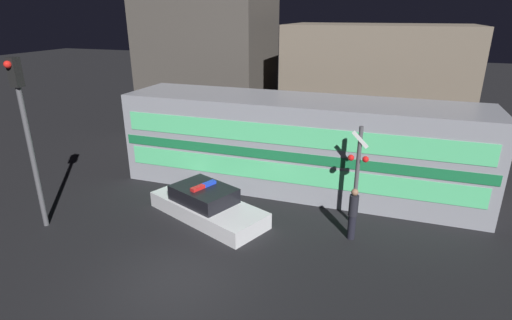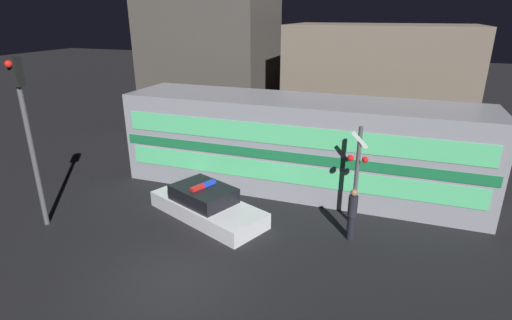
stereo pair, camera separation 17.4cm
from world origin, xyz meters
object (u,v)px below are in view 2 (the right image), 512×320
police_car (206,205)px  pedestrian (352,214)px  crossing_signal_near (357,172)px  traffic_light_corner (27,126)px  train (298,145)px

police_car → pedestrian: pedestrian is taller
police_car → crossing_signal_near: bearing=36.1°
pedestrian → crossing_signal_near: size_ratio=0.50×
crossing_signal_near → pedestrian: bearing=-86.9°
pedestrian → traffic_light_corner: traffic_light_corner is taller
crossing_signal_near → traffic_light_corner: traffic_light_corner is taller
pedestrian → crossing_signal_near: 1.46m
police_car → traffic_light_corner: (-5.06, -2.44, 3.13)m
train → traffic_light_corner: traffic_light_corner is taller
police_car → pedestrian: bearing=24.7°
pedestrian → crossing_signal_near: crossing_signal_near is taller
crossing_signal_near → police_car: bearing=-166.8°
pedestrian → police_car: bearing=-178.1°
police_car → traffic_light_corner: size_ratio=0.85×
train → police_car: size_ratio=2.97×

